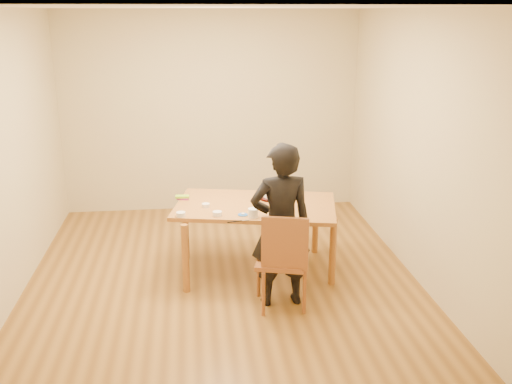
{
  "coord_description": "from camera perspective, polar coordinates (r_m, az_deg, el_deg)",
  "views": [
    {
      "loc": [
        -0.29,
        -5.45,
        2.66
      ],
      "look_at": [
        0.36,
        0.06,
        0.9
      ],
      "focal_mm": 40.0,
      "sensor_mm": 36.0,
      "label": 1
    }
  ],
  "objects": [
    {
      "name": "ramekin_multi",
      "position": [
        5.62,
        -7.53,
        -2.22
      ],
      "size": [
        0.09,
        0.09,
        0.04
      ],
      "primitive_type": "cylinder",
      "color": "white",
      "rests_on": "dining_table"
    },
    {
      "name": "ramekin_green",
      "position": [
        5.6,
        -3.89,
        -2.17
      ],
      "size": [
        0.09,
        0.09,
        0.04
      ],
      "primitive_type": "cylinder",
      "color": "white",
      "rests_on": "dining_table"
    },
    {
      "name": "frosting_dollop",
      "position": [
        5.61,
        -1.32,
        -2.16
      ],
      "size": [
        0.04,
        0.04,
        0.02
      ],
      "primitive_type": "ellipsoid",
      "color": "white",
      "rests_on": "frosting_lid"
    },
    {
      "name": "spatula",
      "position": [
        5.43,
        -2.13,
        -2.97
      ],
      "size": [
        0.15,
        0.05,
        0.01
      ],
      "primitive_type": "cube",
      "rotation": [
        0.0,
        0.0,
        0.23
      ],
      "color": "black",
      "rests_on": "dining_table"
    },
    {
      "name": "frosting_lid",
      "position": [
        5.61,
        -1.32,
        -2.28
      ],
      "size": [
        0.1,
        0.1,
        0.01
      ],
      "primitive_type": "cylinder",
      "color": "blue",
      "rests_on": "dining_table"
    },
    {
      "name": "frosting_tub",
      "position": [
        5.54,
        -0.29,
        -2.1
      ],
      "size": [
        0.1,
        0.1,
        0.09
      ],
      "primitive_type": "cylinder",
      "color": "white",
      "rests_on": "dining_table"
    },
    {
      "name": "candy_box_green",
      "position": [
        6.12,
        -7.38,
        -0.45
      ],
      "size": [
        0.15,
        0.08,
        0.02
      ],
      "primitive_type": "cube",
      "rotation": [
        0.0,
        0.0,
        -0.09
      ],
      "color": "#319B1C",
      "rests_on": "candy_box_pink"
    },
    {
      "name": "frosting_dome",
      "position": [
        6.08,
        1.64,
        0.23
      ],
      "size": [
        0.19,
        0.19,
        0.03
      ],
      "primitive_type": "ellipsoid",
      "color": "white",
      "rests_on": "cake"
    },
    {
      "name": "person",
      "position": [
        5.25,
        2.5,
        -3.39
      ],
      "size": [
        0.6,
        0.42,
        1.57
      ],
      "primitive_type": "imported",
      "rotation": [
        0.0,
        0.0,
        3.23
      ],
      "color": "black",
      "rests_on": "floor"
    },
    {
      "name": "cake",
      "position": [
        6.09,
        1.64,
        -0.16
      ],
      "size": [
        0.19,
        0.19,
        0.06
      ],
      "primitive_type": "cylinder",
      "color": "white",
      "rests_on": "cake_plate"
    },
    {
      "name": "candy_box_pink",
      "position": [
        6.12,
        -7.33,
        -0.64
      ],
      "size": [
        0.13,
        0.09,
        0.02
      ],
      "primitive_type": "cube",
      "rotation": [
        0.0,
        0.0,
        -0.22
      ],
      "color": "#CF3080",
      "rests_on": "dining_table"
    },
    {
      "name": "room_shell",
      "position": [
        5.95,
        -3.78,
        4.82
      ],
      "size": [
        4.0,
        4.5,
        2.7
      ],
      "color": "brown",
      "rests_on": "ground"
    },
    {
      "name": "dining_chair",
      "position": [
        5.34,
        2.52,
        -6.9
      ],
      "size": [
        0.54,
        0.54,
        0.04
      ],
      "primitive_type": "cube",
      "rotation": [
        0.0,
        0.0,
        -0.26
      ],
      "color": "brown",
      "rests_on": "floor"
    },
    {
      "name": "cake_plate",
      "position": [
        6.11,
        1.63,
        -0.54
      ],
      "size": [
        0.29,
        0.29,
        0.02
      ],
      "primitive_type": "cylinder",
      "color": "#A90B0E",
      "rests_on": "dining_table"
    },
    {
      "name": "ramekin_yellow",
      "position": [
        5.85,
        -5.04,
        -1.33
      ],
      "size": [
        0.08,
        0.08,
        0.04
      ],
      "primitive_type": "cylinder",
      "color": "white",
      "rests_on": "dining_table"
    },
    {
      "name": "dining_table",
      "position": [
        5.93,
        -0.06,
        -1.42
      ],
      "size": [
        1.8,
        1.29,
        0.04
      ],
      "primitive_type": "cube",
      "rotation": [
        0.0,
        0.0,
        -0.21
      ],
      "color": "brown",
      "rests_on": "floor"
    }
  ]
}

